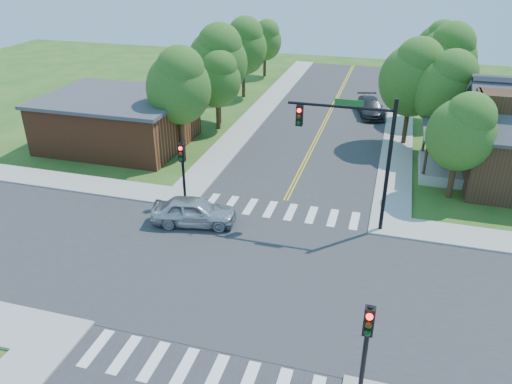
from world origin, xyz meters
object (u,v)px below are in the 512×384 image
(signal_mast_ne, at_px, (356,142))
(car_dgrey, at_px, (370,108))
(car_silver, at_px, (194,212))
(signal_pole_se, at_px, (367,335))
(signal_pole_nw, at_px, (182,162))

(signal_mast_ne, relative_size, car_dgrey, 1.36)
(car_silver, bearing_deg, signal_pole_se, -144.03)
(car_dgrey, bearing_deg, signal_mast_ne, -102.75)
(signal_mast_ne, bearing_deg, signal_pole_se, -81.44)
(signal_pole_nw, bearing_deg, car_dgrey, 65.41)
(signal_pole_nw, relative_size, car_dgrey, 0.72)
(signal_pole_nw, xyz_separation_m, car_dgrey, (9.10, 19.88, -1.94))
(signal_mast_ne, distance_m, signal_pole_nw, 9.76)
(signal_mast_ne, xyz_separation_m, signal_pole_nw, (-9.51, -0.01, -2.19))
(signal_mast_ne, height_order, signal_pole_nw, signal_mast_ne)
(signal_mast_ne, bearing_deg, car_silver, -165.49)
(signal_pole_se, relative_size, car_silver, 0.79)
(signal_pole_nw, bearing_deg, signal_mast_ne, 0.07)
(signal_pole_se, bearing_deg, signal_pole_nw, 135.00)
(signal_pole_se, xyz_separation_m, signal_pole_nw, (-11.20, 11.20, 0.00))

